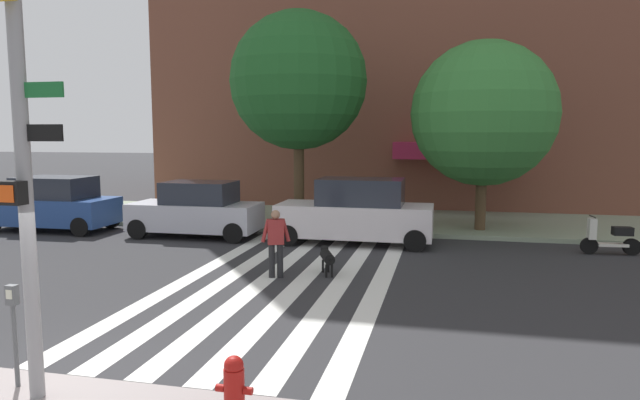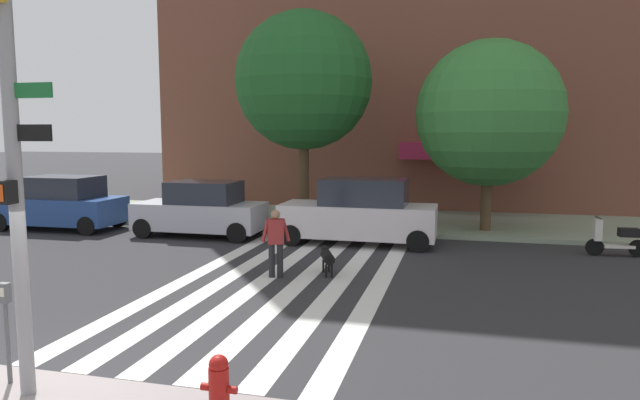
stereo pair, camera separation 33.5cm
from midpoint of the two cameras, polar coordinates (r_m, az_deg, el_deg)
The scene contains 14 objects.
ground_plane at distance 13.92m, azimuth -8.47°, elevation -7.61°, with size 160.00×160.00×0.00m, color #2B2B2D.
sidewalk_far at distance 22.40m, azimuth 0.53°, elevation -1.87°, with size 80.00×6.00×0.15m, color gray.
crosswalk_stripes at distance 13.45m, azimuth -2.87°, elevation -8.04°, with size 4.95×11.58×0.01m.
traffic_light_pole at distance 7.61m, azimuth -28.10°, elevation 6.61°, with size 0.74×0.46×5.80m.
fire_hydrant at distance 6.88m, azimuth -8.83°, elevation -18.41°, with size 0.44×0.32×0.76m.
parking_meter_curbside at distance 8.45m, azimuth -28.40°, elevation -10.62°, with size 0.14×0.11×1.36m.
parked_car_near_curb at distance 22.14m, azimuth -24.56°, elevation -0.36°, with size 4.49×2.09×1.93m.
parked_car_behind_first at distance 19.17m, azimuth -11.54°, elevation -1.01°, with size 4.31×1.89×1.86m.
parked_car_third_in_line at distance 17.51m, azimuth 4.61°, elevation -1.32°, with size 4.83×1.87×2.06m.
parked_scooter at distance 17.92m, azimuth 28.51°, elevation -3.57°, with size 1.63×0.50×1.11m.
street_tree_nearest at distance 20.51m, azimuth -1.21°, elevation 12.03°, with size 4.96×4.96×7.66m.
street_tree_middle at distance 19.81m, azimuth 17.36°, elevation 8.41°, with size 4.90×4.90×6.42m.
pedestrian_dog_walker at distance 13.42m, azimuth -3.83°, elevation -4.03°, with size 0.69×0.36×1.64m.
dog_on_leash at distance 13.77m, azimuth 1.44°, elevation -5.80°, with size 0.55×1.10×0.65m.
Camera 2 is at (5.42, -6.29, 3.44)m, focal length 31.34 mm.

